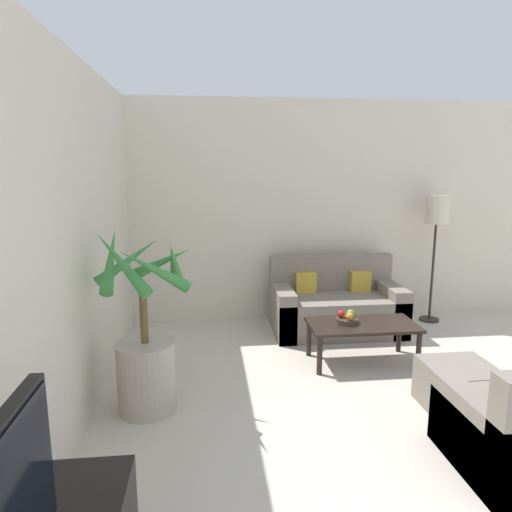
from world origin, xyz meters
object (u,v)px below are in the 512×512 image
(orange_fruit, at_px, (350,316))
(potted_palm, at_px, (146,350))
(ottoman, at_px, (459,387))
(apple_green, at_px, (351,313))
(fruit_bowl, at_px, (347,321))
(apple_red, at_px, (341,314))
(coffee_table, at_px, (362,328))
(floor_lamp, at_px, (437,218))
(sofa_loveseat, at_px, (336,307))

(orange_fruit, bearing_deg, potted_palm, -160.51)
(potted_palm, xyz_separation_m, ottoman, (2.44, -0.27, -0.31))
(apple_green, bearing_deg, fruit_bowl, -147.72)
(apple_green, height_order, orange_fruit, apple_green)
(ottoman, bearing_deg, apple_red, 123.52)
(orange_fruit, bearing_deg, apple_green, 67.01)
(coffee_table, xyz_separation_m, fruit_bowl, (-0.15, 0.03, 0.08))
(orange_fruit, bearing_deg, floor_lamp, 39.23)
(sofa_loveseat, bearing_deg, fruit_bowl, -99.53)
(floor_lamp, bearing_deg, apple_green, -142.23)
(sofa_loveseat, distance_m, orange_fruit, 0.97)
(sofa_loveseat, height_order, apple_red, sofa_loveseat)
(coffee_table, height_order, fruit_bowl, fruit_bowl)
(fruit_bowl, xyz_separation_m, ottoman, (0.61, -0.98, -0.24))
(floor_lamp, height_order, orange_fruit, floor_lamp)
(sofa_loveseat, height_order, orange_fruit, sofa_loveseat)
(potted_palm, relative_size, ottoman, 2.78)
(fruit_bowl, xyz_separation_m, orange_fruit, (0.01, -0.06, 0.06))
(potted_palm, height_order, fruit_bowl, potted_palm)
(potted_palm, relative_size, apple_green, 19.36)
(sofa_loveseat, relative_size, fruit_bowl, 6.77)
(sofa_loveseat, bearing_deg, floor_lamp, 9.64)
(fruit_bowl, distance_m, ottoman, 1.18)
(floor_lamp, distance_m, fruit_bowl, 2.00)
(fruit_bowl, bearing_deg, apple_green, 32.28)
(floor_lamp, relative_size, orange_fruit, 21.09)
(floor_lamp, bearing_deg, potted_palm, -150.96)
(ottoman, bearing_deg, orange_fruit, 123.20)
(potted_palm, xyz_separation_m, apple_red, (1.78, 0.73, -0.01))
(apple_red, bearing_deg, ottoman, -56.48)
(sofa_loveseat, xyz_separation_m, orange_fruit, (-0.14, -0.94, 0.20))
(floor_lamp, xyz_separation_m, orange_fruit, (-1.42, -1.16, -0.81))
(apple_red, relative_size, orange_fruit, 0.98)
(orange_fruit, bearing_deg, fruit_bowl, 97.55)
(sofa_loveseat, height_order, apple_green, sofa_loveseat)
(coffee_table, xyz_separation_m, apple_green, (-0.10, 0.06, 0.14))
(sofa_loveseat, xyz_separation_m, fruit_bowl, (-0.15, -0.88, 0.13))
(sofa_loveseat, xyz_separation_m, apple_green, (-0.10, -0.85, 0.20))
(fruit_bowl, relative_size, apple_red, 3.00)
(sofa_loveseat, bearing_deg, ottoman, -76.04)
(sofa_loveseat, distance_m, ottoman, 1.92)
(fruit_bowl, bearing_deg, floor_lamp, 37.60)
(coffee_table, height_order, apple_green, apple_green)
(floor_lamp, distance_m, coffee_table, 1.95)
(potted_palm, distance_m, coffee_table, 2.10)
(floor_lamp, bearing_deg, orange_fruit, -140.77)
(apple_green, bearing_deg, sofa_loveseat, 83.13)
(orange_fruit, bearing_deg, sofa_loveseat, 81.53)
(apple_red, bearing_deg, sofa_loveseat, 76.81)
(coffee_table, xyz_separation_m, apple_red, (-0.20, 0.06, 0.14))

